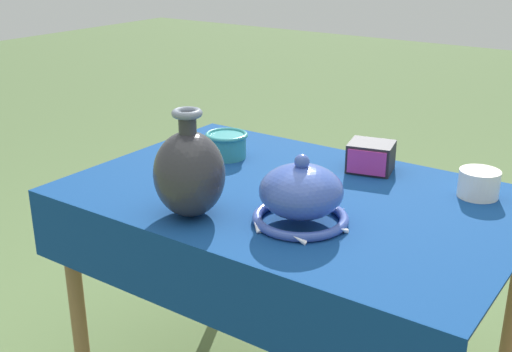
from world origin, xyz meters
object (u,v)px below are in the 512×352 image
at_px(vase_dome_bell, 301,196).
at_px(cup_wide_teal, 227,144).
at_px(mosaic_tile_box, 371,157).
at_px(pot_squat_ivory, 479,184).
at_px(vase_tall_bulbous, 189,173).

distance_m(vase_dome_bell, cup_wide_teal, 0.50).
bearing_deg(mosaic_tile_box, pot_squat_ivory, -16.37).
xyz_separation_m(mosaic_tile_box, pot_squat_ivory, (0.31, -0.02, -0.01)).
bearing_deg(mosaic_tile_box, cup_wide_teal, -174.03).
height_order(vase_dome_bell, mosaic_tile_box, vase_dome_bell).
height_order(vase_dome_bell, pot_squat_ivory, vase_dome_bell).
height_order(vase_tall_bulbous, pot_squat_ivory, vase_tall_bulbous).
xyz_separation_m(vase_tall_bulbous, vase_dome_bell, (0.24, 0.11, -0.04)).
relative_size(mosaic_tile_box, pot_squat_ivory, 1.38).
xyz_separation_m(mosaic_tile_box, cup_wide_teal, (-0.40, -0.14, -0.00)).
relative_size(vase_dome_bell, pot_squat_ivory, 2.31).
relative_size(vase_tall_bulbous, cup_wide_teal, 2.03).
distance_m(vase_dome_bell, pot_squat_ivory, 0.49).
distance_m(vase_tall_bulbous, mosaic_tile_box, 0.57).
distance_m(vase_tall_bulbous, vase_dome_bell, 0.26).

